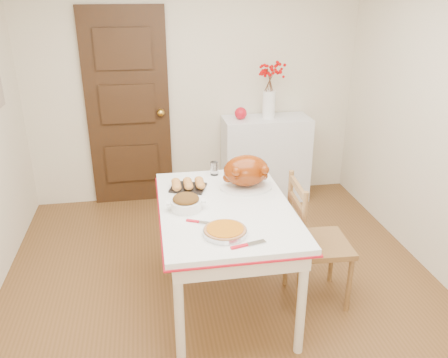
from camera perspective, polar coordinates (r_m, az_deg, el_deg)
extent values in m
cube|color=brown|center=(3.61, 0.41, -15.04)|extent=(3.50, 4.00, 0.00)
cube|color=beige|center=(4.92, -3.72, 11.51)|extent=(3.50, 0.00, 2.50)
cube|color=#351C0D|center=(4.92, -11.83, 8.44)|extent=(0.85, 0.06, 2.06)
cube|color=silver|center=(5.06, 5.18, 2.51)|extent=(0.93, 0.41, 0.93)
sphere|color=red|center=(4.84, 2.09, 8.18)|extent=(0.13, 0.13, 0.13)
cylinder|color=#B45D0C|center=(2.82, 0.13, -6.42)|extent=(0.31, 0.31, 0.06)
cylinder|color=white|center=(3.69, -1.22, 1.33)|extent=(0.08, 0.08, 0.11)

